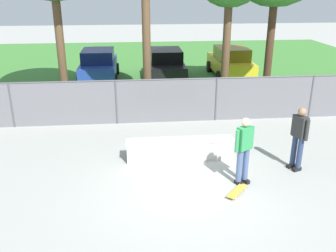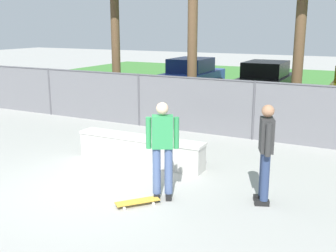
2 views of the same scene
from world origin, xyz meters
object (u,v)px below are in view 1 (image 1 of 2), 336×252
skateboard (237,191)px  car_yellow (231,62)px  car_black (166,64)px  bystander (299,136)px  skateboarder (244,148)px  concrete_ledge (180,149)px  car_blue (99,65)px

skateboard → car_yellow: 12.44m
skateboard → car_black: 11.86m
car_black → bystander: 11.02m
bystander → skateboarder: bearing=-159.8°
car_black → skateboard: bearing=-86.6°
skateboarder → concrete_ledge: bearing=132.1°
car_black → car_yellow: same height
skateboarder → car_black: bearing=94.8°
concrete_ledge → car_black: 9.77m
car_yellow → car_black: bearing=-175.9°
car_yellow → skateboard: bearing=-103.6°
car_blue → concrete_ledge: bearing=-72.7°
concrete_ledge → skateboard: concrete_ledge is taller
concrete_ledge → bystander: (3.15, -0.94, 0.68)m
concrete_ledge → car_black: bearing=87.3°
car_black → bystander: bystander is taller
concrete_ledge → car_yellow: bearing=67.8°
car_blue → skateboarder: bearing=-68.6°
skateboard → skateboarder: bearing=63.5°
skateboard → concrete_ledge: bearing=119.5°
concrete_ledge → car_black: (0.47, 9.75, 0.51)m
car_yellow → bystander: 10.98m
skateboard → car_black: size_ratio=0.18×
concrete_ledge → skateboard: 2.39m
car_yellow → concrete_ledge: bearing=-112.2°
skateboard → car_blue: (-4.26, 12.02, 0.77)m
car_blue → car_black: size_ratio=1.00×
car_black → car_yellow: (3.62, 0.26, 0.00)m
skateboarder → car_yellow: size_ratio=0.43×
car_yellow → car_blue: bearing=-179.6°
skateboarder → skateboard: 1.09m
skateboard → bystander: (1.97, 1.13, 0.94)m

